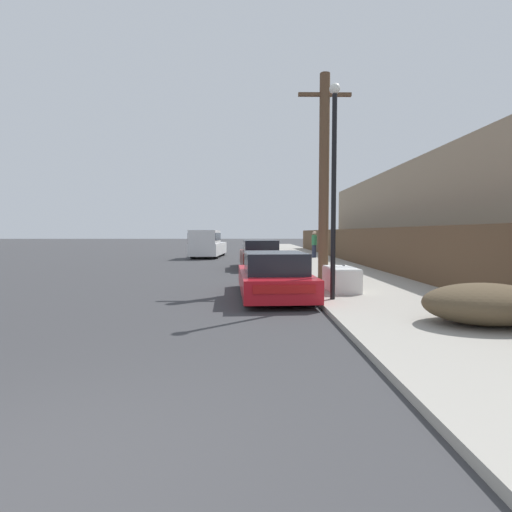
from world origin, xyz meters
The scene contains 12 objects.
ground_plane centered at (0.00, 0.00, 0.00)m, with size 220.00×220.00×0.00m, color #38383A.
sidewalk_curb centered at (5.30, 23.50, 0.06)m, with size 4.20×63.00×0.12m, color #9E998E.
discarded_fridge centered at (4.13, 8.55, 0.45)m, with size 0.79×1.64×0.69m.
parked_sports_car_red centered at (2.18, 8.21, 0.57)m, with size 2.03×4.63×1.25m.
car_parked_mid centered at (2.02, 17.04, 0.66)m, with size 2.10×4.75×1.40m.
pickup_truck centered at (-1.47, 25.48, 0.95)m, with size 2.24×5.94×1.93m.
utility_pole centered at (4.07, 11.05, 3.71)m, with size 1.80×0.35×7.01m.
street_lamp centered at (3.58, 7.10, 3.13)m, with size 0.26×0.26×5.25m.
brush_pile centered at (5.78, 4.37, 0.49)m, with size 2.24×1.63×0.74m.
wooden_fence centered at (7.25, 20.68, 1.05)m, with size 0.08×38.13×1.86m, color brown.
building_right_house centered at (12.20, 19.78, 2.62)m, with size 6.00×23.85×5.24m, color gray.
pedestrian centered at (5.78, 23.55, 1.01)m, with size 0.34×0.34×1.74m.
Camera 1 is at (1.52, -2.69, 1.77)m, focal length 28.00 mm.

